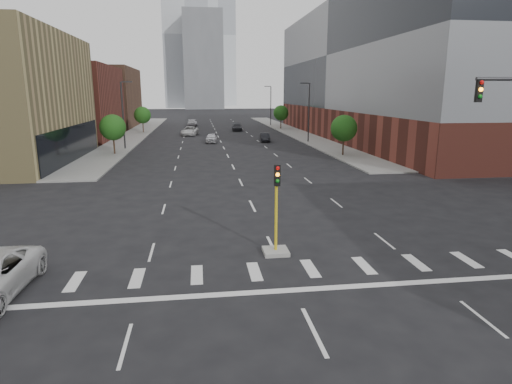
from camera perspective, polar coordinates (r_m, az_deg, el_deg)
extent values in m
plane|color=black|center=(13.25, 10.16, -22.22)|extent=(400.00, 400.00, 0.00)
cube|color=gray|center=(85.34, -15.53, 7.59)|extent=(5.00, 92.00, 0.15)
cube|color=gray|center=(86.59, 4.74, 8.09)|extent=(5.00, 92.00, 0.15)
cube|color=brown|center=(79.92, -25.62, 10.71)|extent=(20.00, 22.00, 12.00)
cube|color=brown|center=(105.00, -21.35, 11.64)|extent=(20.00, 24.00, 13.00)
cube|color=brown|center=(77.80, 17.67, 8.75)|extent=(24.00, 70.00, 5.00)
cube|color=slate|center=(77.85, 18.25, 16.83)|extent=(24.00, 70.00, 17.00)
cube|color=#B2B7BC|center=(231.90, -9.31, 19.75)|extent=(22.00, 22.00, 70.00)
cube|color=#B2B7BC|center=(272.50, -5.12, 19.91)|extent=(20.00, 20.00, 80.00)
cube|color=slate|center=(210.75, -7.04, 16.95)|extent=(18.00, 18.00, 44.00)
cube|color=#999993|center=(20.96, 2.64, -7.92)|extent=(1.20, 1.20, 0.20)
cylinder|color=gold|center=(20.41, 2.69, -3.46)|extent=(0.14, 0.14, 3.20)
cube|color=black|center=(19.74, 2.85, 2.24)|extent=(0.28, 0.18, 1.00)
sphere|color=red|center=(19.58, 2.91, 3.19)|extent=(0.18, 0.18, 0.18)
sphere|color=orange|center=(19.63, 2.90, 2.33)|extent=(0.18, 0.18, 0.18)
sphere|color=#0C7F19|center=(19.69, 2.89, 1.47)|extent=(0.18, 0.18, 0.18)
cube|color=black|center=(21.56, 27.60, 11.88)|extent=(0.28, 0.18, 1.00)
sphere|color=red|center=(21.47, 27.89, 12.79)|extent=(0.18, 0.18, 0.18)
sphere|color=orange|center=(21.47, 27.80, 12.00)|extent=(0.18, 0.18, 0.18)
sphere|color=#0C7F19|center=(21.47, 27.72, 11.20)|extent=(0.18, 0.18, 0.18)
cylinder|color=#2D2D30|center=(67.50, 7.05, 10.38)|extent=(0.20, 0.20, 9.00)
cube|color=#2D2D30|center=(67.25, 6.48, 14.23)|extent=(1.40, 0.22, 0.15)
cylinder|color=#2D2D30|center=(101.72, 1.98, 11.37)|extent=(0.20, 0.20, 9.00)
cube|color=#2D2D30|center=(101.55, 1.54, 13.91)|extent=(1.40, 0.22, 0.15)
cylinder|color=#2D2D30|center=(61.12, -17.31, 9.62)|extent=(0.20, 0.20, 9.00)
cube|color=#2D2D30|center=(60.94, -16.84, 13.89)|extent=(1.40, 0.22, 0.15)
cylinder|color=#382619|center=(56.59, -18.38, 5.77)|extent=(0.20, 0.20, 1.75)
sphere|color=#1C4412|center=(56.37, -18.56, 8.16)|extent=(3.20, 3.20, 3.20)
cylinder|color=#382619|center=(86.12, -14.81, 8.31)|extent=(0.20, 0.20, 1.75)
sphere|color=#1C4412|center=(85.97, -14.91, 9.89)|extent=(3.20, 3.20, 3.20)
cylinder|color=#382619|center=(53.62, 11.53, 5.80)|extent=(0.20, 0.20, 1.75)
sphere|color=#1C4412|center=(53.38, 11.65, 8.33)|extent=(3.20, 3.20, 3.20)
cylinder|color=#382619|center=(92.16, 3.33, 9.01)|extent=(0.20, 0.20, 1.75)
sphere|color=#1C4412|center=(92.02, 3.35, 10.48)|extent=(3.20, 3.20, 3.20)
imported|color=silver|center=(67.33, -5.96, 7.18)|extent=(2.04, 4.36, 1.44)
imported|color=black|center=(68.34, 1.18, 7.29)|extent=(1.69, 4.15, 1.34)
imported|color=silver|center=(79.43, -8.82, 8.04)|extent=(3.38, 5.95, 1.57)
imported|color=black|center=(87.91, -2.53, 8.62)|extent=(2.28, 5.05, 1.44)
imported|color=#B4B3B8|center=(100.82, -8.48, 9.15)|extent=(2.41, 5.19, 1.72)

